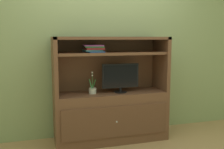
{
  "coord_description": "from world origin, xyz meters",
  "views": [
    {
      "loc": [
        -0.97,
        -2.95,
        1.41
      ],
      "look_at": [
        0.0,
        0.35,
        0.93
      ],
      "focal_mm": 41.47,
      "sensor_mm": 36.0,
      "label": 1
    }
  ],
  "objects_px": {
    "media_console": "(111,106)",
    "magazine_stack": "(93,48)",
    "tv_monitor": "(121,77)",
    "potted_plant": "(92,90)"
  },
  "relations": [
    {
      "from": "media_console",
      "to": "tv_monitor",
      "type": "xyz_separation_m",
      "value": [
        0.12,
        -0.06,
        0.41
      ]
    },
    {
      "from": "tv_monitor",
      "to": "media_console",
      "type": "bearing_deg",
      "value": 152.76
    },
    {
      "from": "media_console",
      "to": "magazine_stack",
      "type": "bearing_deg",
      "value": -179.22
    },
    {
      "from": "tv_monitor",
      "to": "magazine_stack",
      "type": "xyz_separation_m",
      "value": [
        -0.36,
        0.06,
        0.39
      ]
    },
    {
      "from": "tv_monitor",
      "to": "potted_plant",
      "type": "height_order",
      "value": "tv_monitor"
    },
    {
      "from": "media_console",
      "to": "magazine_stack",
      "type": "relative_size",
      "value": 4.28
    },
    {
      "from": "media_console",
      "to": "tv_monitor",
      "type": "height_order",
      "value": "media_console"
    },
    {
      "from": "tv_monitor",
      "to": "potted_plant",
      "type": "bearing_deg",
      "value": 175.99
    },
    {
      "from": "tv_monitor",
      "to": "magazine_stack",
      "type": "height_order",
      "value": "magazine_stack"
    },
    {
      "from": "potted_plant",
      "to": "magazine_stack",
      "type": "relative_size",
      "value": 0.82
    }
  ]
}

